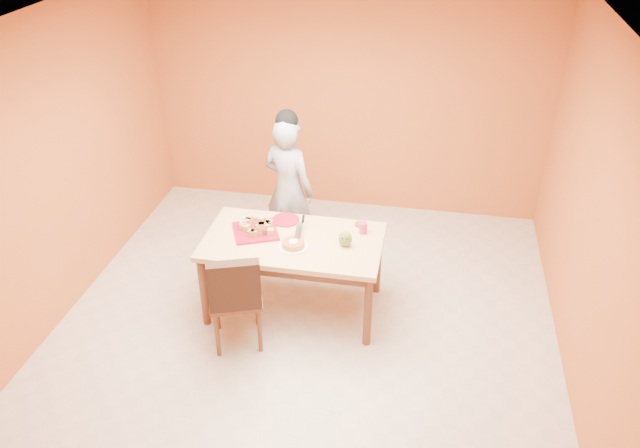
% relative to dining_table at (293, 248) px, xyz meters
% --- Properties ---
extents(floor, '(5.00, 5.00, 0.00)m').
position_rel_dining_table_xyz_m(floor, '(0.16, -0.38, -0.67)').
color(floor, beige).
rests_on(floor, ground).
extents(ceiling, '(5.00, 5.00, 0.00)m').
position_rel_dining_table_xyz_m(ceiling, '(0.16, -0.38, 2.03)').
color(ceiling, silver).
rests_on(ceiling, wall_back).
extents(wall_back, '(4.50, 0.00, 4.50)m').
position_rel_dining_table_xyz_m(wall_back, '(0.16, 2.12, 0.68)').
color(wall_back, '#C25A2C').
rests_on(wall_back, floor).
extents(wall_left, '(0.00, 5.00, 5.00)m').
position_rel_dining_table_xyz_m(wall_left, '(-2.09, -0.38, 0.68)').
color(wall_left, '#C25A2C').
rests_on(wall_left, floor).
extents(wall_right, '(0.00, 5.00, 5.00)m').
position_rel_dining_table_xyz_m(wall_right, '(2.41, -0.38, 0.68)').
color(wall_right, '#C25A2C').
rests_on(wall_right, floor).
extents(dining_table, '(1.60, 0.90, 0.76)m').
position_rel_dining_table_xyz_m(dining_table, '(0.00, 0.00, 0.00)').
color(dining_table, tan).
rests_on(dining_table, floor).
extents(dining_chair, '(0.58, 0.64, 0.97)m').
position_rel_dining_table_xyz_m(dining_chair, '(-0.38, -0.57, -0.16)').
color(dining_chair, brown).
rests_on(dining_chair, floor).
extents(pastry_pile, '(0.35, 0.35, 0.11)m').
position_rel_dining_table_xyz_m(pastry_pile, '(-0.36, 0.05, 0.17)').
color(pastry_pile, tan).
rests_on(pastry_pile, pastry_platter).
extents(person, '(0.66, 0.55, 1.55)m').
position_rel_dining_table_xyz_m(person, '(-0.25, 0.89, 0.11)').
color(person, '#9C9C9F').
rests_on(person, floor).
extents(pastry_platter, '(0.51, 0.51, 0.02)m').
position_rel_dining_table_xyz_m(pastry_platter, '(-0.36, 0.05, 0.11)').
color(pastry_platter, maroon).
rests_on(pastry_platter, dining_table).
extents(red_dinner_plate, '(0.29, 0.29, 0.02)m').
position_rel_dining_table_xyz_m(red_dinner_plate, '(-0.14, 0.31, 0.10)').
color(red_dinner_plate, maroon).
rests_on(red_dinner_plate, dining_table).
extents(white_cake_plate, '(0.30, 0.30, 0.01)m').
position_rel_dining_table_xyz_m(white_cake_plate, '(0.03, -0.12, 0.10)').
color(white_cake_plate, silver).
rests_on(white_cake_plate, dining_table).
extents(sponge_cake, '(0.26, 0.26, 0.04)m').
position_rel_dining_table_xyz_m(sponge_cake, '(0.03, -0.12, 0.13)').
color(sponge_cake, orange).
rests_on(sponge_cake, white_cake_plate).
extents(cake_server, '(0.09, 0.28, 0.01)m').
position_rel_dining_table_xyz_m(cake_server, '(0.04, 0.06, 0.16)').
color(cake_server, silver).
rests_on(cake_server, sponge_cake).
extents(egg_ornament, '(0.14, 0.12, 0.15)m').
position_rel_dining_table_xyz_m(egg_ornament, '(0.48, -0.02, 0.17)').
color(egg_ornament, olive).
rests_on(egg_ornament, dining_table).
extents(magenta_glass, '(0.09, 0.09, 0.11)m').
position_rel_dining_table_xyz_m(magenta_glass, '(0.60, 0.23, 0.15)').
color(magenta_glass, '#BE1C68').
rests_on(magenta_glass, dining_table).
extents(checker_tin, '(0.11, 0.11, 0.03)m').
position_rel_dining_table_xyz_m(checker_tin, '(0.55, 0.35, 0.11)').
color(checker_tin, '#3E1C11').
rests_on(checker_tin, dining_table).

